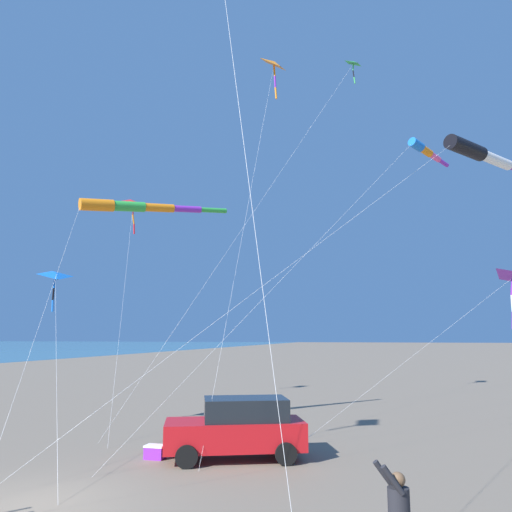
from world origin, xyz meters
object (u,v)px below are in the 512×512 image
at_px(kite_delta_small_distant, 352,66).
at_px(kite_delta_black_fish_shape, 133,204).
at_px(parked_car, 238,427).
at_px(kite_windsock_long_streamer_right, 138,207).
at_px(cooler_box, 155,452).
at_px(kite_delta_teal_far_right, 274,65).
at_px(kite_delta_striped_overhead, 55,276).
at_px(kite_windsock_green_low_center, 482,155).
at_px(kite_windsock_purple_drifting, 424,151).

bearing_deg(kite_delta_small_distant, kite_delta_black_fish_shape, 6.49).
xyz_separation_m(parked_car, kite_windsock_long_streamer_right, (5.48, -3.28, 8.31)).
distance_m(parked_car, kite_delta_black_fish_shape, 18.10).
bearing_deg(cooler_box, parked_car, -166.41).
xyz_separation_m(kite_windsock_long_streamer_right, kite_delta_teal_far_right, (-4.40, -7.56, 10.16)).
relative_size(kite_delta_black_fish_shape, kite_delta_striped_overhead, 1.55).
distance_m(cooler_box, kite_windsock_long_streamer_right, 10.28).
height_order(parked_car, cooler_box, parked_car).
relative_size(cooler_box, kite_delta_teal_far_right, 0.03).
bearing_deg(cooler_box, kite_windsock_green_low_center, -151.77).
xyz_separation_m(kite_windsock_green_low_center, kite_delta_striped_overhead, (17.05, 3.43, -4.84)).
height_order(kite_delta_black_fish_shape, kite_windsock_green_low_center, kite_delta_black_fish_shape).
distance_m(kite_delta_black_fish_shape, kite_windsock_green_low_center, 19.28).
relative_size(cooler_box, kite_delta_black_fish_shape, 0.05).
bearing_deg(kite_delta_black_fish_shape, kite_windsock_long_streamer_right, 119.76).
xyz_separation_m(cooler_box, kite_delta_striped_overhead, (5.87, -2.57, 6.00)).
xyz_separation_m(kite_delta_small_distant, kite_windsock_long_streamer_right, (8.76, 9.06, -10.31)).
relative_size(kite_windsock_green_low_center, kite_delta_striped_overhead, 2.05).
bearing_deg(kite_windsock_purple_drifting, kite_delta_striped_overhead, 25.99).
distance_m(kite_delta_teal_far_right, kite_delta_black_fish_shape, 11.71).
xyz_separation_m(kite_delta_teal_far_right, kite_delta_black_fish_shape, (8.73, -0.01, -7.80)).
xyz_separation_m(kite_delta_teal_far_right, kite_windsock_purple_drifting, (-7.91, 1.46, -6.54)).
height_order(kite_windsock_green_low_center, kite_delta_striped_overhead, kite_windsock_green_low_center).
distance_m(parked_car, kite_delta_striped_overhead, 10.08).
relative_size(kite_delta_small_distant, kite_delta_black_fish_shape, 1.66).
bearing_deg(parked_car, kite_delta_teal_far_right, -84.31).
distance_m(parked_car, kite_windsock_green_low_center, 14.37).
height_order(kite_delta_teal_far_right, kite_windsock_green_low_center, kite_delta_teal_far_right).
bearing_deg(kite_delta_striped_overhead, kite_delta_black_fish_shape, -80.84).
bearing_deg(cooler_box, kite_windsock_long_streamer_right, -52.55).
height_order(kite_delta_small_distant, kite_delta_teal_far_right, kite_delta_small_distant).
bearing_deg(kite_delta_black_fish_shape, kite_delta_small_distant, -173.51).
height_order(parked_car, kite_delta_teal_far_right, kite_delta_teal_far_right).
relative_size(kite_delta_teal_far_right, kite_delta_striped_overhead, 2.57).
relative_size(parked_car, kite_delta_teal_far_right, 0.24).
bearing_deg(kite_delta_striped_overhead, parked_car, 166.77).
bearing_deg(kite_delta_small_distant, kite_windsock_green_low_center, 127.89).
relative_size(kite_delta_striped_overhead, kite_windsock_purple_drifting, 0.56).
bearing_deg(kite_delta_striped_overhead, kite_delta_teal_far_right, -129.43).
bearing_deg(kite_delta_small_distant, kite_windsock_purple_drifting, 140.16).
distance_m(parked_car, kite_delta_small_distant, 22.57).
height_order(kite_windsock_long_streamer_right, kite_windsock_green_low_center, kite_windsock_green_low_center).
bearing_deg(kite_windsock_long_streamer_right, kite_windsock_purple_drifting, -153.63).
xyz_separation_m(parked_car, kite_windsock_green_low_center, (-8.68, -5.40, 10.10)).
bearing_deg(kite_delta_teal_far_right, kite_windsock_purple_drifting, 169.51).
distance_m(kite_delta_teal_far_right, kite_windsock_green_low_center, 13.96).
xyz_separation_m(cooler_box, kite_windsock_purple_drifting, (-9.33, -9.98, 12.66)).
bearing_deg(kite_delta_teal_far_right, cooler_box, 82.91).
distance_m(kite_windsock_long_streamer_right, kite_delta_striped_overhead, 4.40).
bearing_deg(kite_windsock_purple_drifting, kite_windsock_green_low_center, 114.97).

